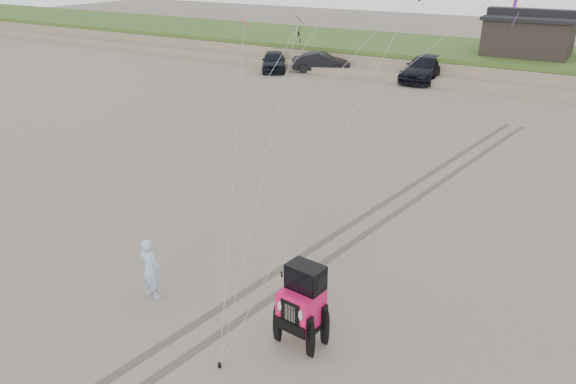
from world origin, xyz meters
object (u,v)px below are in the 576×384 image
Objects in this scene: truck_c at (425,68)px; man at (150,268)px; truck_b at (321,62)px; cabin at (529,34)px; truck_a at (274,61)px; jeep at (301,314)px.

truck_c is 32.19m from man.
cabin is at bearing -90.82° from truck_b.
truck_a is 34.71m from jeep.
cabin is 15.87m from truck_b.
jeep is at bearing -88.22° from cabin.
cabin reaches higher than man.
man is (10.92, -30.96, 0.15)m from truck_b.
cabin is 3.51× the size of man.
man reaches higher than truck_a.
cabin reaches higher than jeep.
truck_a is at bearing -62.21° from man.
cabin reaches higher than truck_c.
man is at bearing -95.32° from cabin.
cabin is 1.39× the size of jeep.
truck_b is 1.01× the size of jeep.
jeep is at bearing -173.73° from man.
truck_c reaches higher than jeep.
truck_a is 12.04m from truck_c.
man reaches higher than truck_c.
man is at bearing 175.18° from truck_b.
jeep is 2.52× the size of man.
cabin is at bearing -7.81° from truck_a.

